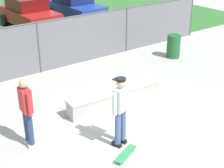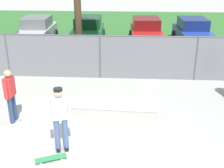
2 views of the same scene
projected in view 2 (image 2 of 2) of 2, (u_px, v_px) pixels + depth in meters
The scene contains 11 objects.
ground_plane at pixel (83, 142), 8.32m from camera, with size 80.00×80.00×0.00m, color #ADAAA3.
grass_strip at pixel (113, 30), 22.61m from camera, with size 28.55×20.00×0.02m, color #336B2D.
concrete_ledge at pixel (109, 113), 9.42m from camera, with size 3.16×0.62×0.54m.
skateboarder at pixel (60, 117), 7.58m from camera, with size 0.58×0.37×1.84m.
skateboard at pixel (51, 158), 7.51m from camera, with size 0.81×0.51×0.09m.
chainlink_fence at pixel (100, 55), 12.69m from camera, with size 16.62×0.07×1.95m.
car_silver at pixel (37, 30), 18.67m from camera, with size 2.14×4.26×1.66m.
car_green at pixel (88, 30), 18.74m from camera, with size 2.14×4.26×1.66m.
car_red at pixel (146, 31), 18.33m from camera, with size 2.14×4.26×1.66m.
car_blue at pixel (192, 32), 18.24m from camera, with size 2.14×4.26×1.66m.
bystander at pixel (10, 95), 8.92m from camera, with size 0.29×0.60×1.82m.
Camera 2 is at (1.28, -7.01, 4.69)m, focal length 46.75 mm.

